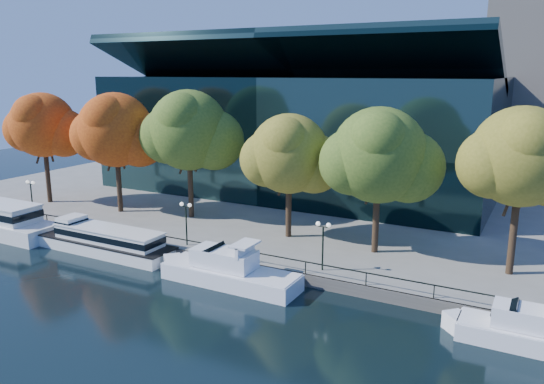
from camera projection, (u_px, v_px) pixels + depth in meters
The scene contains 16 objects.
ground at pixel (180, 276), 44.25m from camera, with size 160.00×160.00×0.00m, color black.
promenade at pixel (338, 188), 75.42m from camera, with size 90.00×67.08×1.00m.
railing at pixel (202, 243), 46.62m from camera, with size 88.20×0.08×0.99m.
convention_building at pixel (300, 133), 71.53m from camera, with size 50.00×24.57×21.43m.
tour_boat at pixel (102, 239), 49.85m from camera, with size 15.83×3.53×3.00m.
cruiser_near at pixel (225, 270), 42.52m from camera, with size 12.76×3.29×3.70m.
cruiser_far at pixel (526, 331), 32.74m from camera, with size 10.00×2.77×3.26m.
tree_0 at pixel (44, 126), 63.11m from camera, with size 9.62×7.89×13.30m.
tree_1 at pixel (116, 132), 58.69m from camera, with size 10.35×8.48×13.49m.
tree_2 at pixel (190, 132), 56.36m from camera, with size 10.75×8.81×13.88m.
tree_3 at pixel (290, 156), 49.76m from camera, with size 9.46×7.76×11.92m.
tree_4 at pixel (380, 157), 45.22m from camera, with size 10.37×8.50×12.85m.
tree_5 at pixel (523, 159), 39.97m from camera, with size 9.62×7.89×13.26m.
lamp_0 at pixel (31, 190), 58.14m from camera, with size 1.26×0.36×4.03m.
lamp_1 at pixel (186, 214), 48.45m from camera, with size 1.26×0.36×4.03m.
lamp_2 at pixel (323, 235), 42.22m from camera, with size 1.26×0.36×4.03m.
Camera 1 is at (26.36, -33.05, 16.73)m, focal length 35.00 mm.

